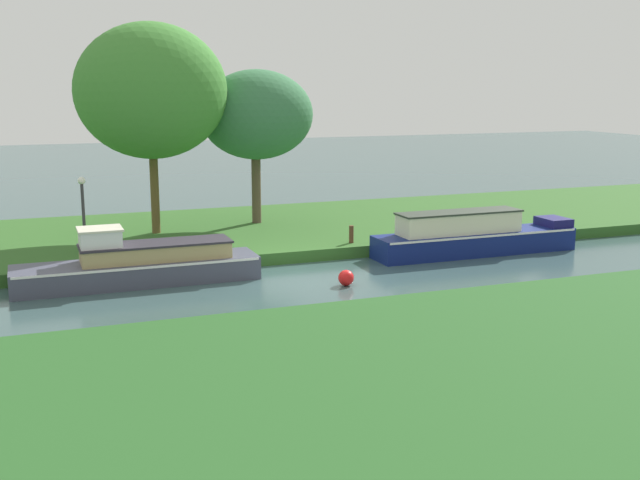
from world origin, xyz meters
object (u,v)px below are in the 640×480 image
Objects in this scene: mooring_post_near at (351,234)px; channel_buoy at (346,278)px; willow_tree_left at (152,91)px; willow_tree_centre at (257,115)px; navy_narrowboat at (473,236)px; lamp_post at (83,205)px; slate_barge at (140,265)px.

mooring_post_near is 4.34m from channel_buoy.
channel_buoy is at bearing -62.41° from willow_tree_left.
mooring_post_near is (1.91, -4.81, -3.92)m from willow_tree_centre.
navy_narrowboat is 13.05m from lamp_post.
willow_tree_centre is 8.10m from lamp_post.
slate_barge is at bearing 180.00° from navy_narrowboat.
slate_barge is 7.58m from willow_tree_left.
navy_narrowboat is 12.38m from willow_tree_left.
mooring_post_near reaches higher than channel_buoy.
willow_tree_centre reaches higher than slate_barge.
navy_narrowboat is 15.99× the size of channel_buoy.
willow_tree_centre is at bearing 111.66° from mooring_post_near.
mooring_post_near is at bearing -8.66° from lamp_post.
mooring_post_near is (6.00, -4.06, -4.84)m from willow_tree_left.
lamp_post is 4.16× the size of mooring_post_near.
lamp_post is 5.43× the size of channel_buoy.
navy_narrowboat is at bearing -12.53° from lamp_post.
channel_buoy is at bearing -157.25° from navy_narrowboat.
willow_tree_left is (1.42, 5.54, 4.98)m from slate_barge.
willow_tree_left is 16.33× the size of channel_buoy.
willow_tree_centre reaches higher than mooring_post_near.
willow_tree_left reaches higher than slate_barge.
slate_barge is at bearing 156.59° from channel_buoy.
lamp_post is (-2.74, -2.73, -3.53)m from willow_tree_left.
mooring_post_near is at bearing -34.08° from willow_tree_left.
willow_tree_left is at bearing 44.84° from lamp_post.
navy_narrowboat is 1.24× the size of willow_tree_centre.
willow_tree_centre is 2.37× the size of lamp_post.
willow_tree_left is 5.23m from lamp_post.
willow_tree_left is 4.25m from willow_tree_centre.
willow_tree_centre is (5.51, 6.30, 4.06)m from slate_barge.
mooring_post_near is (8.74, -1.33, -1.31)m from lamp_post.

